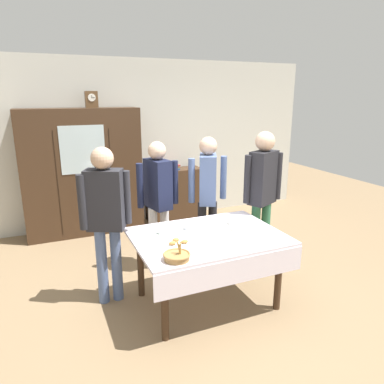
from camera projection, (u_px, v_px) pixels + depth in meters
name	position (u px, v px, depth m)	size (l,w,h in m)	color
ground_plane	(199.00, 292.00, 3.95)	(12.00, 12.00, 0.00)	#846B4C
back_wall	(135.00, 143.00, 5.94)	(6.40, 0.10, 2.70)	silver
dining_table	(209.00, 246.00, 3.57)	(1.49, 1.08, 0.76)	#3D2819
wall_cabinet	(83.00, 173.00, 5.44)	(1.76, 0.46, 1.94)	#3D2819
mantel_clock	(91.00, 99.00, 5.23)	(0.18, 0.11, 0.24)	brown
bookshelf_low	(174.00, 194.00, 6.20)	(0.96, 0.35, 0.89)	#3D2819
book_stack	(174.00, 167.00, 6.07)	(0.17, 0.22, 0.09)	#2D5184
tea_cup_mid_left	(232.00, 222.00, 3.85)	(0.13, 0.13, 0.06)	white
tea_cup_front_edge	(188.00, 227.00, 3.70)	(0.13, 0.13, 0.06)	white
tea_cup_near_right	(162.00, 232.00, 3.59)	(0.13, 0.13, 0.06)	silver
tea_cup_near_left	(235.00, 228.00, 3.69)	(0.13, 0.13, 0.06)	white
bread_basket	(177.00, 256.00, 3.03)	(0.24, 0.24, 0.16)	#9E7542
pastry_plate	(178.00, 244.00, 3.34)	(0.28, 0.28, 0.05)	white
spoon_mid_right	(243.00, 236.00, 3.53)	(0.12, 0.02, 0.01)	silver
spoon_far_right	(241.00, 245.00, 3.34)	(0.12, 0.02, 0.01)	silver
person_beside_shelf	(106.00, 211.00, 3.54)	(0.52, 0.33, 1.65)	slate
person_near_right_end	(158.00, 193.00, 4.29)	(0.52, 0.39, 1.60)	silver
person_behind_table_left	(208.00, 188.00, 4.43)	(0.52, 0.41, 1.64)	#232328
person_behind_table_right	(263.00, 187.00, 4.26)	(0.52, 0.34, 1.72)	#33704C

